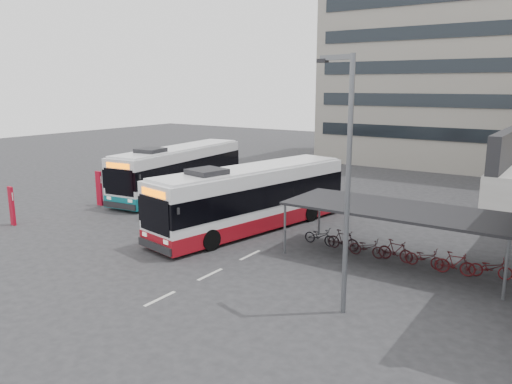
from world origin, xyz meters
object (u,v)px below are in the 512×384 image
Objects in this scene: bus_teal at (179,171)px; lamp_post at (346,171)px; pedestrian at (151,205)px; bus_main at (252,198)px.

bus_teal is 21.92m from lamp_post.
lamp_post is (14.73, -5.07, 4.22)m from pedestrian.
bus_main reaches higher than bus_teal.
pedestrian is at bearing -152.27° from bus_main.
bus_teal is 7.32× the size of pedestrian.
bus_main is at bearing 156.01° from lamp_post.
pedestrian is at bearing 175.68° from lamp_post.
bus_teal is 1.44× the size of lamp_post.
bus_main is at bearing -31.41° from bus_teal.
bus_main is 7.44× the size of pedestrian.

